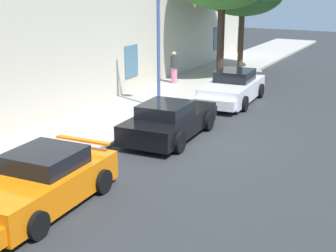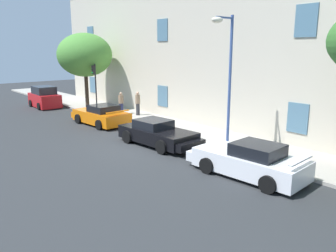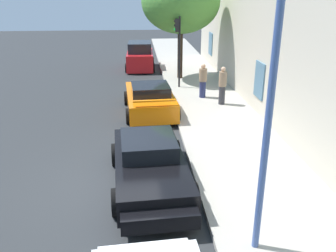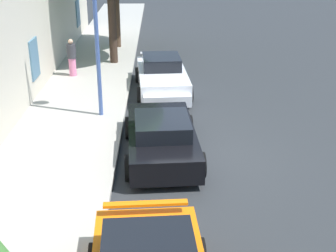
% 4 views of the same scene
% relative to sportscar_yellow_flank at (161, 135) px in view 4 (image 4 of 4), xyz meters
% --- Properties ---
extents(ground_plane, '(80.00, 80.00, 0.00)m').
position_rel_sportscar_yellow_flank_xyz_m(ground_plane, '(-0.28, -0.93, -0.59)').
color(ground_plane, '#2B2D30').
extents(sidewalk, '(60.00, 3.55, 0.14)m').
position_rel_sportscar_yellow_flank_xyz_m(sidewalk, '(-0.28, 3.05, -0.52)').
color(sidewalk, '#A8A399').
rests_on(sidewalk, ground).
extents(sportscar_yellow_flank, '(4.86, 2.33, 1.31)m').
position_rel_sportscar_yellow_flank_xyz_m(sportscar_yellow_flank, '(0.00, 0.00, 0.00)').
color(sportscar_yellow_flank, black).
rests_on(sportscar_yellow_flank, ground).
extents(sportscar_white_middle, '(4.92, 2.35, 1.40)m').
position_rel_sportscar_yellow_flank_xyz_m(sportscar_white_middle, '(5.60, -0.09, 0.02)').
color(sportscar_white_middle, white).
rests_on(sportscar_white_middle, ground).
extents(pedestrian_bystander, '(0.56, 0.56, 1.64)m').
position_rel_sportscar_yellow_flank_xyz_m(pedestrian_bystander, '(7.66, 3.88, 0.37)').
color(pedestrian_bystander, pink).
rests_on(pedestrian_bystander, sidewalk).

